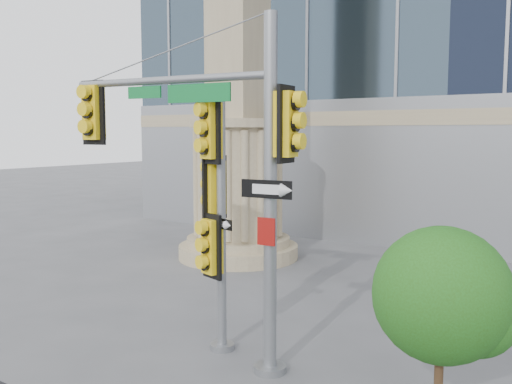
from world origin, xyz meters
The scene contains 4 objects.
monument centered at (-6.00, 9.00, 5.52)m, with size 4.40×4.40×16.60m.
main_signal_pole centered at (-0.72, 1.09, 4.24)m, with size 5.31×1.00×6.84m.
secondary_signal_pole centered at (-1.06, 1.51, 3.19)m, with size 0.94×0.85×5.43m.
street_tree centered at (3.96, 0.68, 2.15)m, with size 2.10×2.05×3.27m.
Camera 1 is at (6.35, -7.69, 4.66)m, focal length 40.00 mm.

